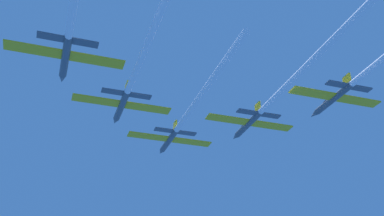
# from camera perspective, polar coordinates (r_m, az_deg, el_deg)

# --- Properties ---
(jet_lead) EXTENTS (17.81, 47.72, 2.95)m
(jet_lead) POSITION_cam_1_polar(r_m,az_deg,el_deg) (87.65, -0.66, -0.93)
(jet_lead) COLOR #4C5660
(jet_left_wing) EXTENTS (17.81, 55.69, 2.95)m
(jet_left_wing) POSITION_cam_1_polar(r_m,az_deg,el_deg) (71.95, -6.34, 5.89)
(jet_left_wing) COLOR #4C5660
(jet_right_wing) EXTENTS (17.81, 50.28, 2.95)m
(jet_right_wing) POSITION_cam_1_polar(r_m,az_deg,el_deg) (81.66, 10.83, 1.95)
(jet_right_wing) COLOR #4C5660
(jet_right_outer) EXTENTS (17.81, 51.37, 2.95)m
(jet_right_outer) POSITION_cam_1_polar(r_m,az_deg,el_deg) (78.77, 22.53, 5.70)
(jet_right_outer) COLOR #4C5660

